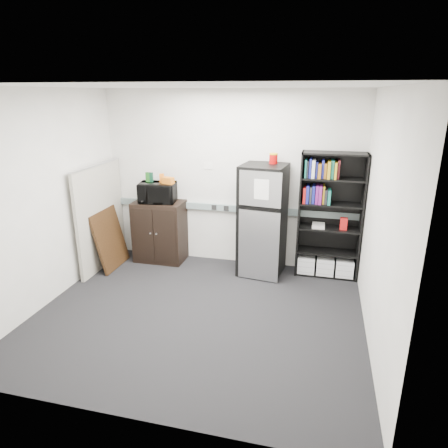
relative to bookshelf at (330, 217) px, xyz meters
name	(u,v)px	position (x,y,z in m)	size (l,w,h in m)	color
floor	(198,314)	(-1.53, -1.57, -0.91)	(4.00, 4.00, 0.00)	black
wall_back	(230,180)	(-1.53, 0.18, 0.44)	(4.00, 0.02, 2.70)	white
wall_right	(381,224)	(0.47, -1.57, 0.44)	(0.02, 3.50, 2.70)	white
wall_left	(45,200)	(-3.53, -1.57, 0.44)	(0.02, 3.50, 2.70)	white
ceiling	(193,86)	(-1.53, -1.57, 1.79)	(4.00, 3.50, 0.02)	white
electrical_raceway	(230,208)	(-1.53, 0.15, -0.01)	(3.92, 0.05, 0.10)	gray
wall_note	(208,166)	(-1.88, 0.18, 0.64)	(0.14, 0.00, 0.10)	white
bookshelf	(330,217)	(0.00, 0.00, 0.00)	(0.90, 0.34, 1.85)	black
cubicle_partition	(101,217)	(-3.43, -0.49, -0.10)	(0.06, 1.30, 1.62)	#9B968A
cabinet	(160,231)	(-2.64, -0.06, -0.42)	(0.79, 0.52, 0.99)	black
microwave	(157,193)	(-2.64, -0.08, 0.23)	(0.56, 0.38, 0.31)	black
snack_box_a	(148,177)	(-2.80, -0.05, 0.46)	(0.07, 0.05, 0.15)	#1C5D1A
snack_box_b	(150,177)	(-2.76, -0.05, 0.46)	(0.07, 0.05, 0.15)	#0B3321
snack_box_c	(162,178)	(-2.57, -0.05, 0.46)	(0.07, 0.05, 0.14)	orange
snack_bag	(168,180)	(-2.45, -0.10, 0.44)	(0.18, 0.10, 0.10)	#CC6714
refrigerator	(262,221)	(-0.96, -0.14, -0.08)	(0.70, 0.73, 1.66)	black
coffee_can	(273,158)	(-0.85, -0.02, 0.83)	(0.12, 0.12, 0.17)	#A80807
framed_poster	(110,239)	(-3.30, -0.50, -0.45)	(0.25, 0.72, 0.92)	black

